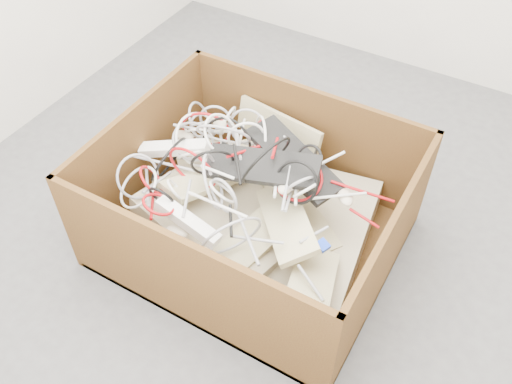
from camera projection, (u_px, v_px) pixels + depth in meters
The scene contains 8 objects.
ground at pixel (274, 211), 2.62m from camera, with size 3.00×3.00×0.00m, color #4B4B4D.
cardboard_box at pixel (250, 219), 2.41m from camera, with size 1.18×0.99×0.54m.
keyboard_pile at pixel (260, 195), 2.31m from camera, with size 1.02×0.95×0.37m.
mice_scatter at pixel (244, 190), 2.24m from camera, with size 0.90×0.68×0.19m.
power_strip_left at pixel (174, 148), 2.41m from camera, with size 0.32×0.06×0.04m, color white.
power_strip_right at pixel (188, 221), 2.13m from camera, with size 0.29×0.06×0.04m, color white.
vga_plug at pixel (323, 245), 2.03m from camera, with size 0.04×0.04×0.02m, color #0D2FC3.
cable_tangle at pixel (218, 159), 2.31m from camera, with size 1.07×0.79×0.45m.
Camera 1 is at (0.80, -1.55, 1.96)m, focal length 39.07 mm.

